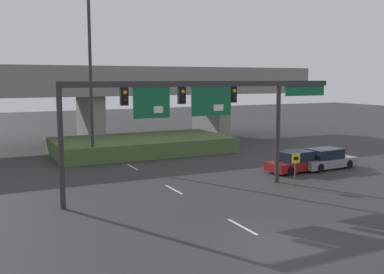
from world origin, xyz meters
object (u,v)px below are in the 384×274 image
object	(u,v)px
signal_gantry	(200,102)
speed_limit_sign	(295,165)
highway_light_pole_near	(90,49)
parked_sedan_mid_right	(326,159)
parked_sedan_near_right	(296,162)

from	to	relation	value
signal_gantry	speed_limit_sign	bearing A→B (deg)	-15.41
speed_limit_sign	highway_light_pole_near	distance (m)	17.50
signal_gantry	parked_sedan_mid_right	distance (m)	12.48
highway_light_pole_near	parked_sedan_mid_right	distance (m)	19.37
highway_light_pole_near	signal_gantry	bearing A→B (deg)	-72.99
signal_gantry	parked_sedan_mid_right	world-z (taller)	signal_gantry
signal_gantry	parked_sedan_mid_right	size ratio (longest dim) A/B	3.55
parked_sedan_near_right	parked_sedan_mid_right	distance (m)	2.66
highway_light_pole_near	speed_limit_sign	bearing A→B (deg)	-54.73
parked_sedan_mid_right	highway_light_pole_near	bearing A→B (deg)	144.10
highway_light_pole_near	parked_sedan_near_right	world-z (taller)	highway_light_pole_near
signal_gantry	parked_sedan_near_right	size ratio (longest dim) A/B	3.70
signal_gantry	speed_limit_sign	world-z (taller)	signal_gantry
speed_limit_sign	parked_sedan_near_right	bearing A→B (deg)	50.36
signal_gantry	highway_light_pole_near	distance (m)	12.42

